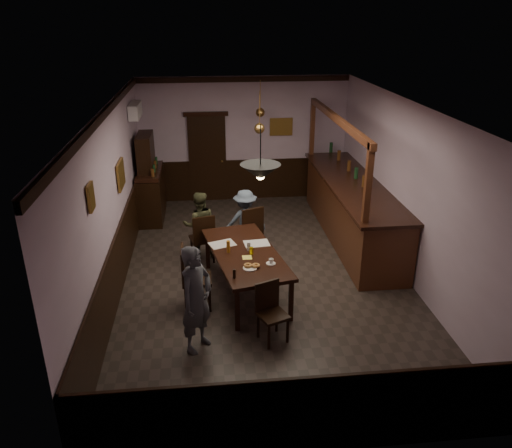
{
  "coord_description": "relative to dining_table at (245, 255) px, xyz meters",
  "views": [
    {
      "loc": [
        -0.97,
        -7.87,
        4.37
      ],
      "look_at": [
        -0.17,
        -0.39,
        1.15
      ],
      "focal_mm": 35.0,
      "sensor_mm": 36.0,
      "label": 1
    }
  ],
  "objects": [
    {
      "name": "soda_can",
      "position": [
        0.09,
        -0.09,
        0.12
      ],
      "size": [
        0.07,
        0.07,
        0.12
      ],
      "primitive_type": "cylinder",
      "color": "yellow",
      "rests_on": "dining_table"
    },
    {
      "name": "pendant_iron",
      "position": [
        0.16,
        -0.78,
        1.66
      ],
      "size": [
        0.56,
        0.56,
        0.77
      ],
      "color": "black",
      "rests_on": "ground"
    },
    {
      "name": "chair_near",
      "position": [
        0.25,
        -1.31,
        -0.21
      ],
      "size": [
        0.5,
        0.5,
        0.88
      ],
      "rotation": [
        0.0,
        0.0,
        0.39
      ],
      "color": "black",
      "rests_on": "ground"
    },
    {
      "name": "pastry_ring_b",
      "position": [
        0.12,
        -0.55,
        0.1
      ],
      "size": [
        0.13,
        0.13,
        0.04
      ],
      "primitive_type": "torus",
      "color": "#C68C47",
      "rests_on": "pastry_plate"
    },
    {
      "name": "pepper_mill",
      "position": [
        -0.23,
        -0.85,
        0.13
      ],
      "size": [
        0.04,
        0.04,
        0.14
      ],
      "primitive_type": "cylinder",
      "color": "black",
      "rests_on": "dining_table"
    },
    {
      "name": "pendant_brass_mid",
      "position": [
        0.47,
        2.15,
        1.61
      ],
      "size": [
        0.2,
        0.2,
        0.81
      ],
      "color": "#BF8C3F",
      "rests_on": "ground"
    },
    {
      "name": "coffee_cup",
      "position": [
        0.37,
        -0.46,
        0.11
      ],
      "size": [
        0.09,
        0.09,
        0.07
      ],
      "primitive_type": "imported",
      "rotation": [
        0.0,
        0.0,
        0.2
      ],
      "color": "white",
      "rests_on": "saucer"
    },
    {
      "name": "chair_side",
      "position": [
        -0.88,
        -0.36,
        -0.11
      ],
      "size": [
        0.46,
        0.46,
        1.04
      ],
      "rotation": [
        0.0,
        0.0,
        1.59
      ],
      "color": "black",
      "rests_on": "ground"
    },
    {
      "name": "beer_glass",
      "position": [
        -0.27,
        0.02,
        0.16
      ],
      "size": [
        0.06,
        0.06,
        0.2
      ],
      "primitive_type": "cylinder",
      "color": "#BF721E",
      "rests_on": "dining_table"
    },
    {
      "name": "picture_left_small",
      "position": [
        -2.09,
        -1.01,
        1.46
      ],
      "size": [
        0.04,
        0.28,
        0.36
      ],
      "color": "olive",
      "rests_on": "ground"
    },
    {
      "name": "napkin",
      "position": [
        0.01,
        -0.21,
        0.07
      ],
      "size": [
        0.18,
        0.18,
        0.0
      ],
      "primitive_type": "cube",
      "rotation": [
        0.0,
        0.0,
        0.2
      ],
      "color": "#FFF25D",
      "rests_on": "dining_table"
    },
    {
      "name": "bar_counter",
      "position": [
        2.37,
        2.0,
        -0.05
      ],
      "size": [
        1.05,
        4.52,
        2.53
      ],
      "color": "#492113",
      "rests_on": "ground"
    },
    {
      "name": "ac_unit",
      "position": [
        -2.01,
        3.49,
        1.76
      ],
      "size": [
        0.2,
        0.85,
        0.3
      ],
      "color": "white",
      "rests_on": "ground"
    },
    {
      "name": "pastry_ring_a",
      "position": [
        -0.0,
        -0.54,
        0.1
      ],
      "size": [
        0.13,
        0.13,
        0.04
      ],
      "primitive_type": "torus",
      "color": "#C68C47",
      "rests_on": "pastry_plate"
    },
    {
      "name": "person_seated_right",
      "position": [
        0.14,
        1.61,
        -0.06
      ],
      "size": [
        0.84,
        0.53,
        1.25
      ],
      "primitive_type": "imported",
      "rotation": [
        0.0,
        0.0,
        3.22
      ],
      "color": "slate",
      "rests_on": "ground"
    },
    {
      "name": "chair_far_right",
      "position": [
        0.21,
        1.33,
        -0.13
      ],
      "size": [
        0.57,
        0.57,
        1.02
      ],
      "rotation": [
        0.0,
        0.0,
        3.51
      ],
      "color": "black",
      "rests_on": "ground"
    },
    {
      "name": "sideboard",
      "position": [
        -1.84,
        3.54,
        0.09
      ],
      "size": [
        0.52,
        1.46,
        1.93
      ],
      "color": "black",
      "rests_on": "ground"
    },
    {
      "name": "newspaper_left",
      "position": [
        -0.36,
        0.33,
        0.07
      ],
      "size": [
        0.5,
        0.42,
        0.01
      ],
      "primitive_type": "cube",
      "rotation": [
        0.0,
        0.0,
        0.34
      ],
      "color": "silver",
      "rests_on": "dining_table"
    },
    {
      "name": "dining_table",
      "position": [
        0.0,
        0.0,
        0.0
      ],
      "size": [
        1.41,
        2.35,
        0.75
      ],
      "rotation": [
        0.0,
        0.0,
        0.2
      ],
      "color": "black",
      "rests_on": "ground"
    },
    {
      "name": "person_seated_left",
      "position": [
        -0.74,
        1.43,
        -0.03
      ],
      "size": [
        0.66,
        0.53,
        1.3
      ],
      "primitive_type": "imported",
      "rotation": [
        0.0,
        0.0,
        3.21
      ],
      "color": "#434529",
      "rests_on": "ground"
    },
    {
      "name": "water_glass",
      "position": [
        0.06,
        0.04,
        0.14
      ],
      "size": [
        0.06,
        0.06,
        0.15
      ],
      "primitive_type": "cylinder",
      "color": "silver",
      "rests_on": "dining_table"
    },
    {
      "name": "door_back",
      "position": [
        -0.53,
        4.54,
        0.36
      ],
      "size": [
        0.9,
        0.06,
        2.1
      ],
      "primitive_type": "cube",
      "color": "black",
      "rests_on": "ground"
    },
    {
      "name": "room",
      "position": [
        0.37,
        0.59,
        0.81
      ],
      "size": [
        5.01,
        8.01,
        3.01
      ],
      "color": "#2D2621",
      "rests_on": "ground"
    },
    {
      "name": "picture_back",
      "position": [
        1.27,
        4.55,
        1.11
      ],
      "size": [
        0.55,
        0.04,
        0.42
      ],
      "color": "olive",
      "rests_on": "ground"
    },
    {
      "name": "saucer",
      "position": [
        0.36,
        -0.46,
        0.07
      ],
      "size": [
        0.15,
        0.15,
        0.01
      ],
      "primitive_type": "cylinder",
      "color": "white",
      "rests_on": "dining_table"
    },
    {
      "name": "picture_left_large",
      "position": [
        -2.09,
        1.39,
        1.01
      ],
      "size": [
        0.04,
        0.62,
        0.48
      ],
      "color": "olive",
      "rests_on": "ground"
    },
    {
      "name": "pastry_plate",
      "position": [
        0.03,
        -0.58,
        0.07
      ],
      "size": [
        0.22,
        0.22,
        0.01
      ],
      "primitive_type": "cylinder",
      "color": "white",
      "rests_on": "dining_table"
    },
    {
      "name": "newspaper_right",
      "position": [
        0.22,
        0.29,
        0.07
      ],
      "size": [
        0.45,
        0.34,
        0.01
      ],
      "primitive_type": "cube",
      "rotation": [
        0.0,
        0.0,
        0.09
      ],
      "color": "silver",
      "rests_on": "dining_table"
    },
    {
      "name": "person_standing",
      "position": [
        -0.79,
        -1.43,
        0.09
      ],
      "size": [
        0.64,
        0.68,
        1.56
      ],
      "primitive_type": "imported",
      "rotation": [
        0.0,
        0.0,
        0.91
      ],
      "color": "#4E5059",
      "rests_on": "ground"
    },
    {
      "name": "chair_far_left",
      "position": [
        -0.69,
        1.16,
        -0.16
      ],
      "size": [
        0.51,
        0.51,
        0.96
      ],
      "rotation": [
        0.0,
        0.0,
        3.39
      ],
      "color": "black",
      "rests_on": "ground"
    },
    {
      "name": "pendant_brass_far",
      "position": [
        0.67,
        3.77,
        1.61
      ],
      "size": [
        0.2,
        0.2,
        0.81
      ],
      "color": "#BF8C3F",
      "rests_on": "ground"
    }
  ]
}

